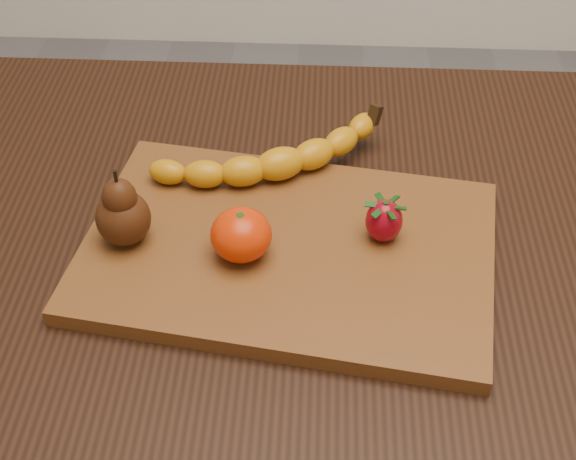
{
  "coord_description": "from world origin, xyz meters",
  "views": [
    {
      "loc": [
        0.08,
        -0.7,
        1.39
      ],
      "look_at": [
        0.05,
        -0.06,
        0.8
      ],
      "focal_mm": 50.0,
      "sensor_mm": 36.0,
      "label": 1
    }
  ],
  "objects_px": {
    "cutting_board": "(288,250)",
    "pear": "(121,206)",
    "table": "(249,276)",
    "mandarin": "(241,235)"
  },
  "relations": [
    {
      "from": "cutting_board",
      "to": "pear",
      "type": "bearing_deg",
      "value": -171.28
    },
    {
      "from": "cutting_board",
      "to": "mandarin",
      "type": "relative_size",
      "value": 6.75
    },
    {
      "from": "table",
      "to": "mandarin",
      "type": "distance_m",
      "value": 0.17
    },
    {
      "from": "table",
      "to": "cutting_board",
      "type": "relative_size",
      "value": 2.22
    },
    {
      "from": "cutting_board",
      "to": "pear",
      "type": "relative_size",
      "value": 4.77
    },
    {
      "from": "pear",
      "to": "mandarin",
      "type": "height_order",
      "value": "pear"
    },
    {
      "from": "table",
      "to": "pear",
      "type": "distance_m",
      "value": 0.22
    },
    {
      "from": "mandarin",
      "to": "table",
      "type": "bearing_deg",
      "value": 92.52
    },
    {
      "from": "table",
      "to": "mandarin",
      "type": "height_order",
      "value": "mandarin"
    },
    {
      "from": "table",
      "to": "mandarin",
      "type": "bearing_deg",
      "value": -87.48
    }
  ]
}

